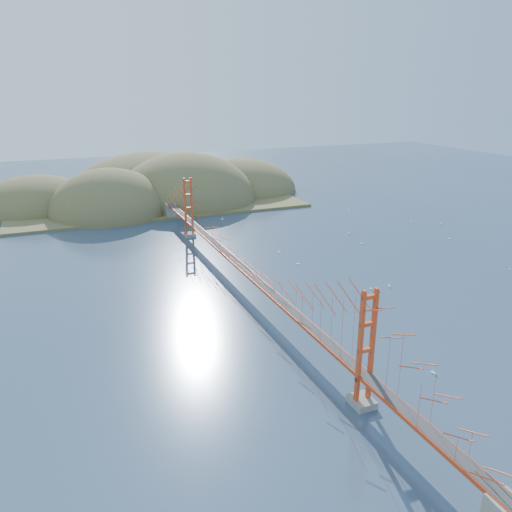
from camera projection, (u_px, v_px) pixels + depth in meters
name	position (u px, v px, depth m)	size (l,w,h in m)	color
ground	(245.00, 290.00, 72.87)	(320.00, 320.00, 0.00)	#304461
bridge	(244.00, 244.00, 70.77)	(2.20, 94.40, 12.00)	gray
far_headlands	(159.00, 198.00, 133.56)	(84.00, 58.00, 25.00)	brown
sailboat_15	(349.00, 210.00, 119.70)	(0.45, 0.55, 0.64)	white
sailboat_11	(450.00, 238.00, 97.32)	(0.64, 0.64, 0.67)	white
sailboat_17	(410.00, 222.00, 109.50)	(0.56, 0.52, 0.63)	white
sailboat_4	(349.00, 233.00, 100.96)	(0.58, 0.64, 0.73)	white
sailboat_16	(298.00, 264.00, 83.47)	(0.63, 0.59, 0.71)	white
sailboat_1	(371.00, 288.00, 73.31)	(0.51, 0.54, 0.60)	white
sailboat_7	(362.00, 243.00, 94.55)	(0.64, 0.63, 0.72)	white
sailboat_0	(378.00, 289.00, 73.08)	(0.54, 0.62, 0.72)	white
sailboat_10	(433.00, 372.00, 51.72)	(0.52, 0.59, 0.68)	white
sailboat_3	(279.00, 252.00, 89.49)	(0.58, 0.51, 0.67)	white
sailboat_5	(510.00, 269.00, 81.16)	(0.46, 0.52, 0.59)	white
sailboat_9	(441.00, 223.00, 108.10)	(0.69, 0.69, 0.72)	white
sailboat_12	(222.00, 219.00, 111.83)	(0.65, 0.57, 0.74)	white
sailboat_14	(389.00, 285.00, 74.26)	(0.57, 0.60, 0.68)	white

